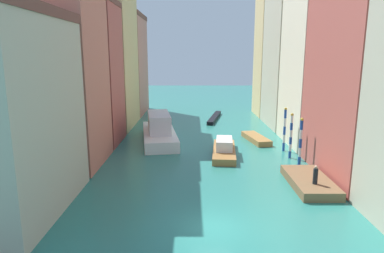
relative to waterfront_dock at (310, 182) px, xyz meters
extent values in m
plane|color=#28756B|center=(-8.23, 17.69, -0.36)|extent=(154.00, 154.00, 0.00)
cube|color=#C6705B|center=(-22.14, 5.90, 7.57)|extent=(7.73, 8.41, 15.86)
cube|color=#B25147|center=(-22.14, 14.22, 7.68)|extent=(7.73, 7.19, 16.08)
cube|color=brown|center=(-22.14, 14.22, 16.04)|extent=(7.89, 7.33, 0.63)
cube|color=#DBB77A|center=(-22.14, 24.20, 9.26)|extent=(7.73, 11.63, 19.23)
cube|color=#C6705B|center=(-22.14, 36.16, 8.04)|extent=(7.73, 11.67, 16.80)
cube|color=brown|center=(-22.14, 36.16, 16.84)|extent=(7.89, 11.90, 0.79)
cube|color=#B25147|center=(5.69, 2.91, 10.63)|extent=(7.73, 11.73, 21.97)
cube|color=beige|center=(5.69, 13.79, 9.53)|extent=(7.73, 9.56, 19.78)
cube|color=#BCB299|center=(5.69, 24.49, 10.13)|extent=(7.73, 10.70, 20.98)
cube|color=#DBB77A|center=(5.69, 34.16, 10.25)|extent=(7.73, 7.77, 21.21)
cube|color=brown|center=(0.00, 0.00, 0.00)|extent=(3.04, 6.59, 0.71)
cylinder|color=black|center=(-0.07, -1.36, 0.96)|extent=(0.36, 0.36, 1.22)
sphere|color=tan|center=(-0.07, -1.36, 1.70)|extent=(0.26, 0.26, 0.26)
cylinder|color=#1E479E|center=(0.81, 5.29, 0.08)|extent=(0.28, 0.28, 0.88)
cylinder|color=white|center=(0.81, 5.29, 0.97)|extent=(0.28, 0.28, 0.88)
cylinder|color=#1E479E|center=(0.81, 5.29, 1.85)|extent=(0.28, 0.28, 0.88)
cylinder|color=white|center=(0.81, 5.29, 2.73)|extent=(0.28, 0.28, 0.88)
cylinder|color=#1E479E|center=(0.81, 5.29, 3.62)|extent=(0.28, 0.28, 0.88)
sphere|color=gold|center=(0.81, 5.29, 4.17)|extent=(0.31, 0.31, 0.31)
cylinder|color=#1E479E|center=(0.57, 7.71, 0.02)|extent=(0.27, 0.27, 0.74)
cylinder|color=white|center=(0.57, 7.71, 0.76)|extent=(0.27, 0.27, 0.74)
cylinder|color=#1E479E|center=(0.57, 7.71, 1.50)|extent=(0.27, 0.27, 0.74)
cylinder|color=white|center=(0.57, 7.71, 2.25)|extent=(0.27, 0.27, 0.74)
cylinder|color=#1E479E|center=(0.57, 7.71, 2.99)|extent=(0.27, 0.27, 0.74)
cylinder|color=white|center=(0.57, 7.71, 3.73)|extent=(0.27, 0.27, 0.74)
sphere|color=gold|center=(0.57, 7.71, 4.21)|extent=(0.30, 0.30, 0.30)
cylinder|color=#1E479E|center=(0.64, 10.39, 0.11)|extent=(0.27, 0.27, 0.93)
cylinder|color=white|center=(0.64, 10.39, 1.03)|extent=(0.27, 0.27, 0.93)
cylinder|color=#1E479E|center=(0.64, 10.39, 1.96)|extent=(0.27, 0.27, 0.93)
cylinder|color=white|center=(0.64, 10.39, 2.89)|extent=(0.27, 0.27, 0.93)
cylinder|color=#1E479E|center=(0.64, 10.39, 3.81)|extent=(0.27, 0.27, 0.93)
sphere|color=gold|center=(0.64, 10.39, 4.39)|extent=(0.30, 0.30, 0.30)
cube|color=white|center=(-13.64, 14.96, 0.29)|extent=(5.60, 12.67, 1.29)
cube|color=silver|center=(-13.64, 14.96, 2.02)|extent=(3.48, 6.90, 2.17)
cube|color=black|center=(-5.82, 29.62, -0.09)|extent=(3.05, 10.83, 0.54)
cube|color=olive|center=(-6.12, 8.85, -0.01)|extent=(3.03, 8.11, 0.69)
cube|color=silver|center=(-6.12, 8.85, 0.88)|extent=(1.98, 3.53, 1.08)
cube|color=olive|center=(-1.61, 14.83, -0.03)|extent=(2.89, 6.21, 0.65)
camera|label=1|loc=(-9.56, -26.13, 10.07)|focal=31.81mm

